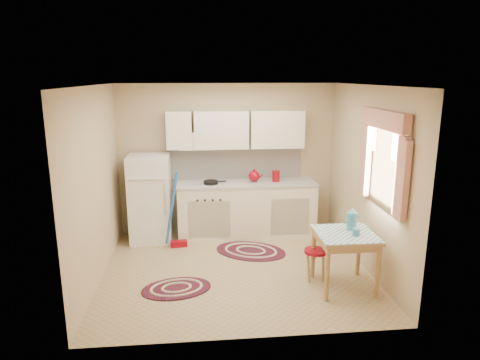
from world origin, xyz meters
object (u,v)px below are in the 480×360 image
object	(u,v)px
stool	(315,265)
fridge	(150,199)
base_cabinets	(246,210)
table	(344,261)

from	to	relation	value
stool	fridge	bearing A→B (deg)	143.98
fridge	base_cabinets	size ratio (longest dim) A/B	0.62
table	fridge	bearing A→B (deg)	143.90
fridge	stool	distance (m)	2.85
table	stool	xyz separation A→B (m)	(-0.30, 0.23, -0.15)
fridge	stool	xyz separation A→B (m)	(2.27, -1.65, -0.49)
table	stool	distance (m)	0.41
table	stool	bearing A→B (deg)	143.32
table	base_cabinets	bearing A→B (deg)	117.75
base_cabinets	table	world-z (taller)	base_cabinets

